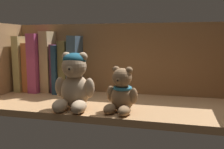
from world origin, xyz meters
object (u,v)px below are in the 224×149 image
(book_7, at_px, (76,64))
(teddy_bear_smaller, at_px, (121,93))
(book_4, at_px, (57,68))
(teddy_bear_larger, at_px, (74,82))
(book_0, at_px, (26,63))
(book_3, at_px, (50,61))
(book_5, at_px, (62,68))
(book_6, at_px, (68,67))
(book_1, at_px, (33,67))
(book_2, at_px, (41,62))

(book_7, height_order, teddy_bear_smaller, book_7)
(book_4, bearing_deg, teddy_bear_larger, -53.00)
(book_0, relative_size, book_7, 0.99)
(book_3, distance_m, book_5, 0.06)
(book_4, bearing_deg, book_6, 0.00)
(book_4, xyz_separation_m, book_5, (0.02, 0.00, -0.00))
(teddy_bear_smaller, bearing_deg, book_4, 144.59)
(book_1, distance_m, teddy_bear_larger, 0.34)
(book_4, bearing_deg, book_0, 180.00)
(book_0, height_order, book_4, book_0)
(book_5, xyz_separation_m, teddy_bear_smaller, (0.28, -0.21, -0.03))
(book_0, xyz_separation_m, book_4, (0.13, 0.00, -0.02))
(book_2, xyz_separation_m, book_6, (0.11, 0.00, -0.01))
(book_1, bearing_deg, book_3, 0.00)
(book_2, bearing_deg, teddy_bear_smaller, -30.14)
(book_5, distance_m, teddy_bear_larger, 0.26)
(book_3, distance_m, teddy_bear_larger, 0.29)
(teddy_bear_larger, bearing_deg, teddy_bear_smaller, 1.01)
(book_0, bearing_deg, book_7, 0.00)
(book_0, height_order, teddy_bear_smaller, book_0)
(book_5, bearing_deg, teddy_bear_smaller, -37.29)
(book_0, bearing_deg, teddy_bear_larger, -36.17)
(book_1, xyz_separation_m, book_3, (0.07, 0.00, 0.02))
(book_0, distance_m, book_6, 0.18)
(book_7, bearing_deg, teddy_bear_larger, -68.90)
(book_4, bearing_deg, book_5, 0.00)
(book_0, bearing_deg, book_5, 0.00)
(book_1, distance_m, book_3, 0.08)
(book_0, distance_m, book_1, 0.03)
(book_6, bearing_deg, book_7, 0.00)
(book_4, height_order, book_7, book_7)
(book_5, bearing_deg, book_6, 0.00)
(book_2, height_order, book_3, book_3)
(book_0, height_order, book_2, book_2)
(teddy_bear_larger, height_order, teddy_bear_smaller, teddy_bear_larger)
(book_6, relative_size, teddy_bear_larger, 1.18)
(book_2, height_order, teddy_bear_larger, book_2)
(book_1, xyz_separation_m, teddy_bear_smaller, (0.40, -0.21, -0.04))
(book_6, distance_m, book_7, 0.04)
(book_5, relative_size, book_6, 0.92)
(book_3, xyz_separation_m, teddy_bear_smaller, (0.33, -0.21, -0.06))
(book_0, distance_m, book_5, 0.15)
(book_0, distance_m, book_4, 0.13)
(book_2, relative_size, book_5, 1.24)
(book_1, distance_m, book_7, 0.18)
(book_0, height_order, book_7, book_7)
(book_2, distance_m, book_3, 0.04)
(book_6, xyz_separation_m, book_7, (0.03, 0.00, 0.01))
(book_6, height_order, book_7, book_7)
(book_5, bearing_deg, book_0, 180.00)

